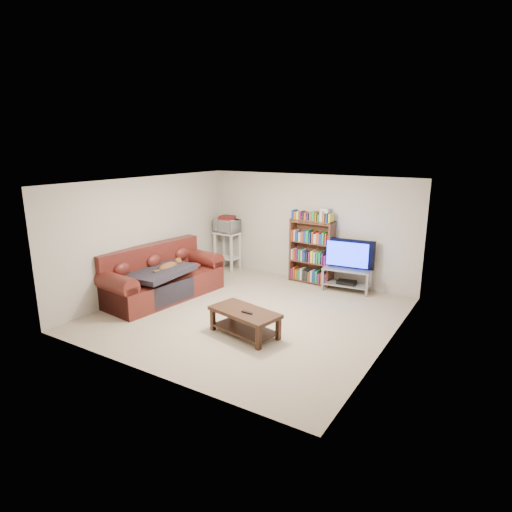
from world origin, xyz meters
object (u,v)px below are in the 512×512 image
Objects in this scene: sofa at (160,280)px; coffee_table at (245,318)px; bookshelf at (312,251)px; tv_stand at (347,276)px.

coffee_table is at bearing -7.99° from sofa.
sofa is 2.55m from coffee_table.
bookshelf reaches higher than coffee_table.
sofa is 2.48× the size of tv_stand.
bookshelf reaches higher than sofa.
sofa is at bearing -149.20° from tv_stand.
tv_stand is (3.12, 2.32, -0.02)m from sofa.
bookshelf reaches higher than tv_stand.
coffee_table is (2.47, -0.63, -0.06)m from sofa.
coffee_table is 3.03m from tv_stand.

